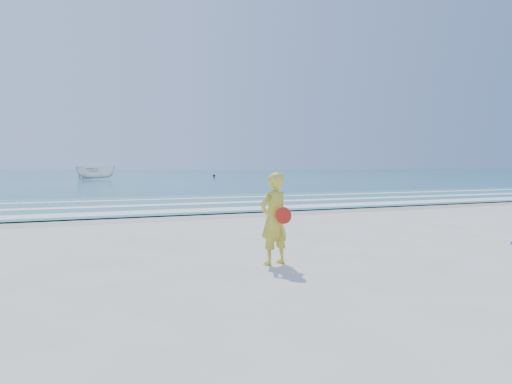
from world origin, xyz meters
name	(u,v)px	position (x,y,z in m)	size (l,w,h in m)	color
ground	(328,273)	(0.00, 0.00, 0.00)	(400.00, 400.00, 0.00)	silver
wet_sand	(172,217)	(0.00, 9.00, 0.00)	(400.00, 2.40, 0.00)	#B2A893
ocean	(53,174)	(0.00, 105.00, 0.02)	(400.00, 190.00, 0.04)	#19727F
shallow	(140,204)	(0.00, 14.00, 0.04)	(400.00, 10.00, 0.01)	#59B7AD
foam_near	(162,212)	(0.00, 10.30, 0.05)	(400.00, 1.40, 0.01)	white
foam_mid	(144,205)	(0.00, 13.20, 0.05)	(400.00, 0.90, 0.01)	white
foam_far	(129,200)	(0.00, 16.50, 0.05)	(400.00, 0.60, 0.01)	white
boat	(96,172)	(2.69, 52.91, 0.89)	(1.65, 4.38, 1.69)	silver
buoy	(214,176)	(19.43, 60.08, 0.22)	(0.36, 0.36, 0.36)	black
woman	(274,219)	(-0.45, 0.90, 0.74)	(0.62, 0.49, 1.49)	gold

